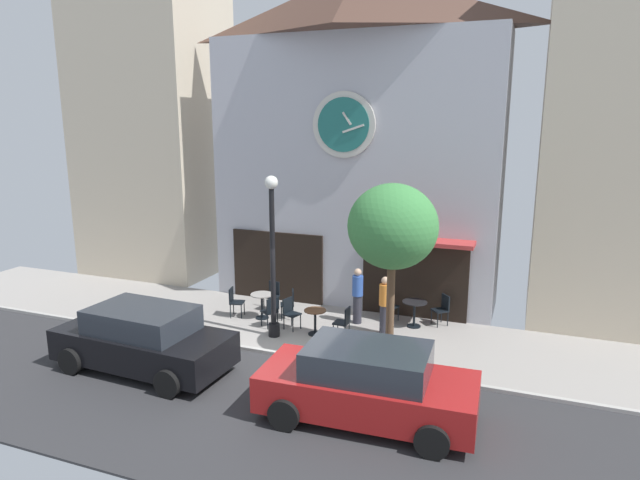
# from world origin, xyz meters

# --- Properties ---
(ground_plane) EXTENTS (27.68, 9.47, 0.13)m
(ground_plane) POSITION_xyz_m (0.00, -0.63, -0.02)
(ground_plane) COLOR gray
(clock_building) EXTENTS (9.14, 3.66, 10.33)m
(clock_building) POSITION_xyz_m (0.15, 5.27, 5.33)
(clock_building) COLOR #B2B2BC
(clock_building) RESTS_ON ground_plane
(neighbor_building_left) EXTENTS (5.07, 3.94, 13.19)m
(neighbor_building_left) POSITION_xyz_m (-8.27, 6.06, 6.60)
(neighbor_building_left) COLOR beige
(neighbor_building_left) RESTS_ON ground_plane
(street_lamp) EXTENTS (0.36, 0.36, 4.47)m
(street_lamp) POSITION_xyz_m (-0.88, 1.13, 2.27)
(street_lamp) COLOR black
(street_lamp) RESTS_ON ground_plane
(street_tree) EXTENTS (2.17, 1.96, 4.46)m
(street_tree) POSITION_xyz_m (2.50, 0.71, 3.40)
(street_tree) COLOR brown
(street_tree) RESTS_ON ground_plane
(cafe_table_near_door) EXTENTS (0.68, 0.68, 0.77)m
(cafe_table_near_door) POSITION_xyz_m (-1.82, 2.26, 0.53)
(cafe_table_near_door) COLOR black
(cafe_table_near_door) RESTS_ON ground_plane
(cafe_table_center_left) EXTENTS (0.62, 0.62, 0.72)m
(cafe_table_center_left) POSITION_xyz_m (0.15, 1.65, 0.48)
(cafe_table_center_left) COLOR black
(cafe_table_center_left) RESTS_ON ground_plane
(cafe_table_center) EXTENTS (0.71, 0.71, 0.77)m
(cafe_table_center) POSITION_xyz_m (2.62, 3.23, 0.54)
(cafe_table_center) COLOR black
(cafe_table_center) RESTS_ON ground_plane
(cafe_chair_curbside) EXTENTS (0.48, 0.48, 0.90)m
(cafe_chair_curbside) POSITION_xyz_m (-2.68, 2.11, 0.53)
(cafe_chair_curbside) COLOR black
(cafe_chair_curbside) RESTS_ON ground_plane
(cafe_chair_near_tree) EXTENTS (0.55, 0.55, 0.90)m
(cafe_chair_near_tree) POSITION_xyz_m (-1.25, 1.69, 0.53)
(cafe_chair_near_tree) COLOR black
(cafe_chair_near_tree) RESTS_ON ground_plane
(cafe_chair_facing_street) EXTENTS (0.41, 0.41, 0.90)m
(cafe_chair_facing_street) POSITION_xyz_m (1.00, 1.65, 0.53)
(cafe_chair_facing_street) COLOR black
(cafe_chair_facing_street) RESTS_ON ground_plane
(cafe_chair_facing_wall) EXTENTS (0.45, 0.45, 0.90)m
(cafe_chair_facing_wall) POSITION_xyz_m (-1.87, 3.11, 0.53)
(cafe_chair_facing_wall) COLOR black
(cafe_chair_facing_wall) RESTS_ON ground_plane
(cafe_chair_outer) EXTENTS (0.50, 0.50, 0.90)m
(cafe_chair_outer) POSITION_xyz_m (-0.69, 1.80, 0.53)
(cafe_chair_outer) COLOR black
(cafe_chair_outer) RESTS_ON ground_plane
(cafe_chair_under_awning) EXTENTS (0.53, 0.53, 0.90)m
(cafe_chair_under_awning) POSITION_xyz_m (-1.02, 2.54, 0.53)
(cafe_chair_under_awning) COLOR black
(cafe_chair_under_awning) RESTS_ON ground_plane
(cafe_chair_mid_row) EXTENTS (0.56, 0.56, 0.90)m
(cafe_chair_mid_row) POSITION_xyz_m (3.35, 3.69, 0.53)
(cafe_chair_mid_row) COLOR black
(cafe_chair_mid_row) RESTS_ON ground_plane
(cafe_chair_left_end) EXTENTS (0.52, 0.52, 0.90)m
(cafe_chair_left_end) POSITION_xyz_m (1.79, 3.47, 0.53)
(cafe_chair_left_end) COLOR black
(cafe_chair_left_end) RESTS_ON ground_plane
(pedestrian_blue) EXTENTS (0.38, 0.38, 1.67)m
(pedestrian_blue) POSITION_xyz_m (0.99, 2.92, 0.86)
(pedestrian_blue) COLOR #2D2D38
(pedestrian_blue) RESTS_ON ground_plane
(pedestrian_orange) EXTENTS (0.44, 0.44, 1.67)m
(pedestrian_orange) POSITION_xyz_m (1.95, 2.38, 0.86)
(pedestrian_orange) COLOR #2D2D38
(pedestrian_orange) RESTS_ON ground_plane
(parked_car_black) EXTENTS (4.38, 2.17, 1.55)m
(parked_car_black) POSITION_xyz_m (-2.90, -1.86, 0.76)
(parked_car_black) COLOR black
(parked_car_black) RESTS_ON ground_plane
(parked_car_red) EXTENTS (4.37, 2.16, 1.55)m
(parked_car_red) POSITION_xyz_m (2.75, -2.13, 0.76)
(parked_car_red) COLOR maroon
(parked_car_red) RESTS_ON ground_plane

